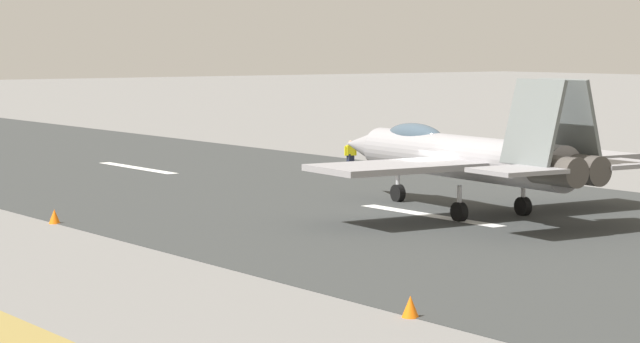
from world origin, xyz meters
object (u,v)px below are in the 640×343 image
crew_person (350,155)px  marker_cone_mid (54,216)px  fighter_jet (466,156)px  marker_cone_near (410,307)px

crew_person → marker_cone_mid: crew_person is taller
fighter_jet → marker_cone_mid: bearing=63.7°
fighter_jet → crew_person: bearing=-23.7°
crew_person → marker_cone_mid: (-10.49, 22.30, -0.51)m
crew_person → fighter_jet: bearing=156.3°
marker_cone_near → crew_person: bearing=-35.3°
crew_person → marker_cone_near: 38.56m
fighter_jet → marker_cone_near: 20.14m
marker_cone_mid → crew_person: bearing=-64.8°
fighter_jet → marker_cone_near: bearing=133.5°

